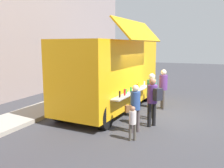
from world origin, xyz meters
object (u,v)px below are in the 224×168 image
at_px(customer_mid_with_backpack, 153,97).
at_px(customer_extra_browsing, 163,86).
at_px(food_truck_main, 111,73).
at_px(trash_bin, 107,81).
at_px(customer_front_ordering, 151,92).
at_px(customer_rear_waiting, 135,105).
at_px(child_near_queue, 133,120).

distance_m(customer_mid_with_backpack, customer_extra_browsing, 2.56).
height_order(food_truck_main, trash_bin, food_truck_main).
xyz_separation_m(customer_front_ordering, customer_mid_with_backpack, (-0.85, -0.28, -0.01)).
distance_m(food_truck_main, customer_rear_waiting, 3.07).
distance_m(food_truck_main, customer_extra_browsing, 2.40).
xyz_separation_m(trash_bin, customer_mid_with_backpack, (-6.02, -4.58, 0.56)).
height_order(customer_mid_with_backpack, customer_extra_browsing, customer_extra_browsing).
bearing_deg(customer_extra_browsing, food_truck_main, 1.80).
bearing_deg(food_truck_main, customer_rear_waiting, -138.46).
bearing_deg(child_near_queue, customer_front_ordering, -33.24).
relative_size(customer_front_ordering, customer_mid_with_backpack, 1.04).
bearing_deg(food_truck_main, customer_mid_with_backpack, -121.08).
height_order(customer_rear_waiting, customer_extra_browsing, customer_extra_browsing).
xyz_separation_m(customer_front_ordering, child_near_queue, (-2.34, -0.04, -0.43)).
bearing_deg(customer_front_ordering, customer_extra_browsing, -70.62).
bearing_deg(customer_mid_with_backpack, customer_rear_waiting, 95.65).
xyz_separation_m(customer_mid_with_backpack, customer_rear_waiting, (-0.81, 0.40, -0.11)).
height_order(trash_bin, customer_rear_waiting, customer_rear_waiting).
height_order(customer_front_ordering, customer_mid_with_backpack, customer_front_ordering).
xyz_separation_m(food_truck_main, customer_rear_waiting, (-2.33, -1.87, -0.72)).
distance_m(customer_mid_with_backpack, child_near_queue, 1.57).
bearing_deg(trash_bin, customer_mid_with_backpack, -142.71).
bearing_deg(trash_bin, customer_rear_waiting, -148.48).
relative_size(food_truck_main, customer_mid_with_backpack, 3.59).
height_order(food_truck_main, customer_front_ordering, food_truck_main).
relative_size(food_truck_main, child_near_queue, 5.83).
bearing_deg(food_truck_main, trash_bin, 30.16).
bearing_deg(child_near_queue, customer_mid_with_backpack, -43.20).
relative_size(food_truck_main, customer_rear_waiting, 3.90).
bearing_deg(customer_mid_with_backpack, child_near_queue, 112.83).
bearing_deg(customer_mid_with_backpack, trash_bin, -20.89).
distance_m(trash_bin, child_near_queue, 8.68).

